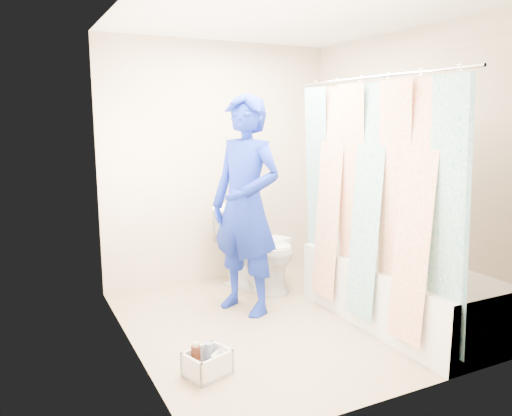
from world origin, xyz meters
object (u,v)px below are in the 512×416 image
cleaning_caddy (208,364)px  plumber (246,206)px  bathtub (397,290)px  toilet (257,248)px

cleaning_caddy → plumber: bearing=33.5°
bathtub → plumber: plumber is taller
bathtub → plumber: 1.43m
plumber → toilet: bearing=117.6°
bathtub → cleaning_caddy: (-1.70, -0.12, -0.19)m
plumber → cleaning_caddy: bearing=-63.7°
cleaning_caddy → bathtub: bearing=-14.7°
bathtub → toilet: toilet is taller
toilet → plumber: bearing=-151.3°
plumber → cleaning_caddy: 1.43m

